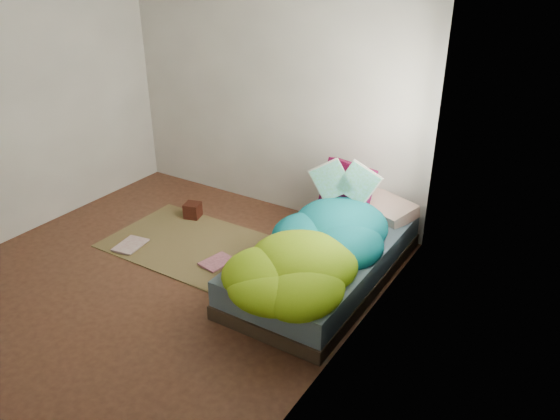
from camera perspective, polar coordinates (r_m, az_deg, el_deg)
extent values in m
cube|color=#48281B|center=(4.97, -12.02, -6.71)|extent=(3.50, 3.50, 0.00)
cube|color=#B9B6AF|center=(5.72, -0.99, 12.54)|extent=(3.50, 0.04, 2.60)
cube|color=#B9B6AF|center=(5.76, -26.26, 9.97)|extent=(0.04, 3.50, 2.60)
cube|color=#B9B6AF|center=(3.45, 7.54, 2.80)|extent=(0.04, 3.50, 2.60)
cube|color=white|center=(4.21, 12.74, 8.20)|extent=(0.01, 1.00, 1.20)
cube|color=#372E1E|center=(4.81, 4.64, -6.51)|extent=(1.00, 2.00, 0.12)
cube|color=#496375|center=(4.72, 4.72, -4.78)|extent=(0.98, 1.96, 0.22)
cube|color=brown|center=(5.40, -9.22, -3.54)|extent=(1.60, 1.10, 0.01)
cube|color=silver|center=(5.23, 11.02, 0.16)|extent=(0.62, 0.51, 0.12)
cube|color=#440416|center=(5.15, 7.00, 2.26)|extent=(0.50, 0.25, 0.48)
cube|color=#33170B|center=(5.87, -9.11, -0.02)|extent=(0.20, 0.20, 0.16)
imported|color=white|center=(5.53, -16.30, -3.33)|extent=(0.28, 0.35, 0.02)
imported|color=pink|center=(5.11, -7.38, -4.99)|extent=(0.27, 0.33, 0.03)
imported|color=tan|center=(4.88, -6.18, -6.57)|extent=(0.31, 0.36, 0.02)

